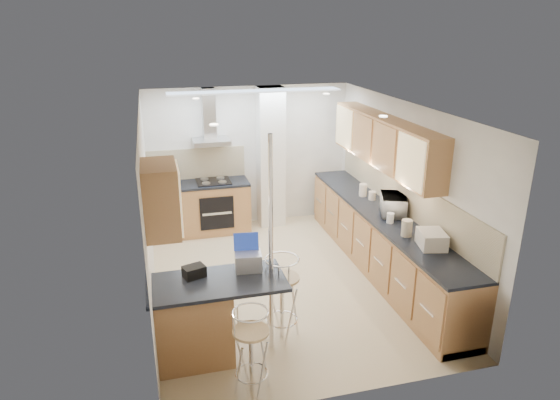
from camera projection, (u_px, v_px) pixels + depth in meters
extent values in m
plane|color=beige|center=(283.00, 281.00, 7.21)|extent=(4.80, 4.80, 0.00)
cube|color=silver|center=(249.00, 156.00, 8.97)|extent=(3.60, 0.04, 2.50)
cube|color=silver|center=(351.00, 285.00, 4.60)|extent=(3.60, 0.04, 2.50)
cube|color=silver|center=(148.00, 212.00, 6.36)|extent=(0.04, 4.80, 2.50)
cube|color=silver|center=(404.00, 189.00, 7.21)|extent=(0.04, 4.80, 2.50)
cube|color=white|center=(284.00, 108.00, 6.36)|extent=(3.60, 4.80, 0.02)
cube|color=#AC7544|center=(384.00, 141.00, 7.32)|extent=(0.34, 3.00, 0.72)
cube|color=#AC7544|center=(161.00, 199.00, 4.96)|extent=(0.34, 0.62, 0.72)
cube|color=beige|center=(402.00, 194.00, 7.23)|extent=(0.03, 4.40, 0.56)
cube|color=beige|center=(196.00, 164.00, 8.76)|extent=(1.70, 0.03, 0.56)
cube|color=white|center=(271.00, 158.00, 8.87)|extent=(0.45, 0.40, 2.50)
cube|color=silver|center=(211.00, 142.00, 8.45)|extent=(0.62, 0.48, 0.08)
cube|color=silver|center=(209.00, 114.00, 8.43)|extent=(0.22, 0.20, 0.88)
cylinder|color=white|center=(271.00, 249.00, 5.34)|extent=(0.05, 0.05, 2.50)
cube|color=black|center=(217.00, 213.00, 8.52)|extent=(0.58, 0.02, 0.58)
cube|color=black|center=(213.00, 182.00, 8.64)|extent=(0.58, 0.50, 0.02)
cube|color=tan|center=(255.00, 91.00, 8.01)|extent=(2.80, 0.35, 0.02)
cube|color=#AC7544|center=(381.00, 243.00, 7.41)|extent=(0.60, 4.40, 0.88)
cube|color=black|center=(383.00, 214.00, 7.26)|extent=(0.63, 4.40, 0.04)
cube|color=#AC7544|center=(200.00, 209.00, 8.75)|extent=(1.70, 0.60, 0.88)
cube|color=black|center=(199.00, 184.00, 8.59)|extent=(1.70, 0.63, 0.04)
cube|color=#AC7544|center=(219.00, 321.00, 5.47)|extent=(1.35, 0.62, 0.90)
cube|color=black|center=(217.00, 283.00, 5.31)|extent=(1.47, 0.72, 0.04)
imported|color=white|center=(394.00, 205.00, 7.15)|extent=(0.51, 0.61, 0.29)
cube|color=#AAACB2|center=(248.00, 262.00, 5.51)|extent=(0.31, 0.25, 0.20)
cube|color=black|center=(194.00, 271.00, 5.37)|extent=(0.27, 0.23, 0.12)
cylinder|color=beige|center=(363.00, 190.00, 7.91)|extent=(0.13, 0.13, 0.20)
cylinder|color=beige|center=(372.00, 196.00, 7.76)|extent=(0.14, 0.14, 0.13)
cylinder|color=#B9AC94|center=(407.00, 228.00, 6.43)|extent=(0.17, 0.17, 0.22)
cylinder|color=white|center=(390.00, 218.00, 6.87)|extent=(0.13, 0.13, 0.14)
cube|color=beige|center=(432.00, 239.00, 6.12)|extent=(0.38, 0.44, 0.20)
cylinder|color=silver|center=(164.00, 181.00, 8.29)|extent=(0.16, 0.16, 0.23)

